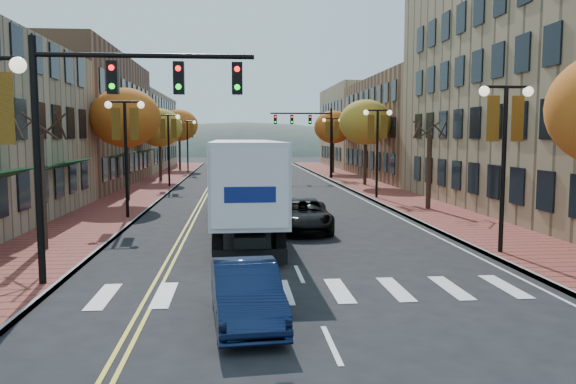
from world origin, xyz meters
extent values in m
plane|color=black|center=(0.00, 0.00, 0.00)|extent=(200.00, 200.00, 0.00)
cube|color=brown|center=(-9.00, 32.50, 0.07)|extent=(4.00, 85.00, 0.15)
cube|color=brown|center=(9.00, 32.50, 0.07)|extent=(4.00, 85.00, 0.15)
cube|color=brown|center=(-17.00, 36.00, 5.50)|extent=(12.00, 24.00, 11.00)
cube|color=#9E8966|center=(-17.00, 61.00, 4.75)|extent=(12.00, 26.00, 9.50)
cube|color=brown|center=(18.50, 42.00, 5.00)|extent=(15.00, 24.00, 10.00)
cube|color=#9E8966|center=(18.50, 64.00, 5.50)|extent=(15.00, 20.00, 11.00)
cylinder|color=#382619|center=(-9.00, 8.00, 2.25)|extent=(0.28, 0.28, 4.20)
cylinder|color=#382619|center=(-9.00, 24.00, 2.60)|extent=(0.28, 0.28, 4.90)
ellipsoid|color=#C96B17|center=(-9.00, 24.00, 5.46)|extent=(4.48, 4.48, 3.81)
cylinder|color=#382619|center=(-9.00, 40.00, 2.42)|extent=(0.28, 0.28, 4.55)
ellipsoid|color=gold|center=(-9.00, 40.00, 5.07)|extent=(4.16, 4.16, 3.54)
cylinder|color=#382619|center=(-9.00, 58.00, 2.67)|extent=(0.28, 0.28, 5.04)
ellipsoid|color=#C96B17|center=(-9.00, 58.00, 5.62)|extent=(4.61, 4.61, 3.92)
cylinder|color=#382619|center=(9.00, 18.00, 2.25)|extent=(0.28, 0.28, 4.20)
cylinder|color=#382619|center=(9.00, 34.00, 2.60)|extent=(0.28, 0.28, 4.90)
ellipsoid|color=gold|center=(9.00, 34.00, 5.46)|extent=(4.48, 4.48, 3.81)
cylinder|color=#382619|center=(9.00, 50.00, 2.53)|extent=(0.28, 0.28, 4.76)
ellipsoid|color=#C96B17|center=(9.00, 50.00, 5.30)|extent=(4.35, 4.35, 3.70)
sphere|color=#FFF2CC|center=(-6.70, 0.00, 5.85)|extent=(0.36, 0.36, 0.36)
cube|color=#AC7117|center=(-7.05, 0.00, 4.90)|extent=(0.45, 0.03, 1.60)
cylinder|color=black|center=(-7.50, 16.00, 3.00)|extent=(0.16, 0.16, 6.00)
cylinder|color=black|center=(-7.50, 16.00, 6.00)|extent=(1.60, 0.10, 0.10)
sphere|color=#FFF2CC|center=(-8.30, 16.00, 5.85)|extent=(0.36, 0.36, 0.36)
sphere|color=#FFF2CC|center=(-6.70, 16.00, 5.85)|extent=(0.36, 0.36, 0.36)
cube|color=#AC7117|center=(-7.95, 16.00, 4.90)|extent=(0.45, 0.03, 1.60)
cube|color=#AC7117|center=(-7.05, 16.00, 4.90)|extent=(0.45, 0.03, 1.60)
cylinder|color=black|center=(-7.50, 34.00, 3.00)|extent=(0.16, 0.16, 6.00)
cylinder|color=black|center=(-7.50, 34.00, 6.00)|extent=(1.60, 0.10, 0.10)
sphere|color=#FFF2CC|center=(-8.30, 34.00, 5.85)|extent=(0.36, 0.36, 0.36)
sphere|color=#FFF2CC|center=(-6.70, 34.00, 5.85)|extent=(0.36, 0.36, 0.36)
cube|color=#AC7117|center=(-7.95, 34.00, 4.90)|extent=(0.45, 0.03, 1.60)
cube|color=#AC7117|center=(-7.05, 34.00, 4.90)|extent=(0.45, 0.03, 1.60)
cylinder|color=black|center=(-7.50, 52.00, 3.00)|extent=(0.16, 0.16, 6.00)
cylinder|color=black|center=(-7.50, 52.00, 6.00)|extent=(1.60, 0.10, 0.10)
sphere|color=#FFF2CC|center=(-8.30, 52.00, 5.85)|extent=(0.36, 0.36, 0.36)
sphere|color=#FFF2CC|center=(-6.70, 52.00, 5.85)|extent=(0.36, 0.36, 0.36)
cube|color=#AC7117|center=(-7.95, 52.00, 4.90)|extent=(0.45, 0.03, 1.60)
cube|color=#AC7117|center=(-7.05, 52.00, 4.90)|extent=(0.45, 0.03, 1.60)
cylinder|color=black|center=(7.50, 6.00, 3.00)|extent=(0.16, 0.16, 6.00)
cylinder|color=black|center=(7.50, 6.00, 6.00)|extent=(1.60, 0.10, 0.10)
sphere|color=#FFF2CC|center=(6.70, 6.00, 5.85)|extent=(0.36, 0.36, 0.36)
sphere|color=#FFF2CC|center=(8.30, 6.00, 5.85)|extent=(0.36, 0.36, 0.36)
cube|color=#AC7117|center=(7.05, 6.00, 4.90)|extent=(0.45, 0.03, 1.60)
cube|color=#AC7117|center=(7.95, 6.00, 4.90)|extent=(0.45, 0.03, 1.60)
cylinder|color=black|center=(7.50, 24.00, 3.00)|extent=(0.16, 0.16, 6.00)
cylinder|color=black|center=(7.50, 24.00, 6.00)|extent=(1.60, 0.10, 0.10)
sphere|color=#FFF2CC|center=(6.70, 24.00, 5.85)|extent=(0.36, 0.36, 0.36)
sphere|color=#FFF2CC|center=(8.30, 24.00, 5.85)|extent=(0.36, 0.36, 0.36)
cube|color=#AC7117|center=(7.05, 24.00, 4.90)|extent=(0.45, 0.03, 1.60)
cube|color=#AC7117|center=(7.95, 24.00, 4.90)|extent=(0.45, 0.03, 1.60)
cylinder|color=black|center=(7.50, 42.00, 3.00)|extent=(0.16, 0.16, 6.00)
cylinder|color=black|center=(7.50, 42.00, 6.00)|extent=(1.60, 0.10, 0.10)
sphere|color=#FFF2CC|center=(6.70, 42.00, 5.85)|extent=(0.36, 0.36, 0.36)
sphere|color=#FFF2CC|center=(8.30, 42.00, 5.85)|extent=(0.36, 0.36, 0.36)
cube|color=#AC7117|center=(7.05, 42.00, 4.90)|extent=(0.45, 0.03, 1.60)
cube|color=#AC7117|center=(7.95, 42.00, 4.90)|extent=(0.45, 0.03, 1.60)
cylinder|color=black|center=(-7.40, 3.00, 3.50)|extent=(0.20, 0.20, 7.00)
cylinder|color=black|center=(-4.40, 3.00, 6.50)|extent=(6.00, 0.14, 0.14)
cube|color=black|center=(-5.30, 3.00, 5.90)|extent=(0.30, 0.25, 0.90)
sphere|color=#FF0C0C|center=(-5.30, 2.86, 6.15)|extent=(0.16, 0.16, 0.16)
cube|color=black|center=(-3.50, 3.00, 5.90)|extent=(0.30, 0.25, 0.90)
sphere|color=#FF0C0C|center=(-3.50, 2.86, 6.15)|extent=(0.16, 0.16, 0.16)
cube|color=black|center=(-1.88, 3.00, 5.90)|extent=(0.30, 0.25, 0.90)
sphere|color=#FF0C0C|center=(-1.88, 2.86, 6.15)|extent=(0.16, 0.16, 0.16)
cylinder|color=black|center=(7.40, 42.00, 3.50)|extent=(0.20, 0.20, 7.00)
cylinder|color=black|center=(4.40, 42.00, 6.50)|extent=(6.00, 0.14, 0.14)
cube|color=black|center=(5.30, 42.00, 5.90)|extent=(0.30, 0.25, 0.90)
sphere|color=#FF0C0C|center=(5.30, 41.86, 6.15)|extent=(0.16, 0.16, 0.16)
cube|color=black|center=(3.50, 42.00, 5.90)|extent=(0.30, 0.25, 0.90)
sphere|color=#FF0C0C|center=(3.50, 41.86, 6.15)|extent=(0.16, 0.16, 0.16)
cube|color=black|center=(1.88, 42.00, 5.90)|extent=(0.30, 0.25, 0.90)
sphere|color=#FF0C0C|center=(1.88, 41.86, 6.15)|extent=(0.16, 0.16, 0.16)
cube|color=black|center=(-1.60, 11.23, 0.87)|extent=(1.21, 13.29, 0.36)
cube|color=silver|center=(-1.60, 11.23, 2.66)|extent=(2.85, 13.32, 2.86)
cube|color=black|center=(-1.72, 19.40, 1.69)|extent=(2.60, 3.10, 2.55)
cylinder|color=black|center=(-2.60, 5.91, 0.51)|extent=(0.37, 1.03, 1.02)
cylinder|color=black|center=(-0.45, 5.94, 0.51)|extent=(0.37, 1.03, 1.02)
cylinder|color=black|center=(-2.61, 7.13, 0.51)|extent=(0.37, 1.03, 1.02)
cylinder|color=black|center=(-0.47, 7.16, 0.51)|extent=(0.37, 1.03, 1.02)
cylinder|color=black|center=(-2.77, 18.16, 0.51)|extent=(0.37, 1.03, 1.02)
cylinder|color=black|center=(-0.63, 18.19, 0.51)|extent=(0.37, 1.03, 1.02)
cylinder|color=black|center=(-2.81, 20.41, 0.51)|extent=(0.37, 1.03, 1.02)
cylinder|color=black|center=(-0.66, 20.44, 0.51)|extent=(0.37, 1.03, 1.02)
imported|color=#0E1938|center=(-1.73, -0.42, 0.70)|extent=(1.82, 4.33, 1.39)
imported|color=black|center=(1.08, 11.97, 0.72)|extent=(2.66, 5.33, 1.45)
imported|color=beige|center=(-2.06, 52.90, 0.78)|extent=(2.41, 4.80, 1.57)
imported|color=#96969D|center=(1.06, 64.61, 0.62)|extent=(2.19, 4.43, 1.24)
imported|color=#9E9FA5|center=(0.62, 68.49, 0.74)|extent=(1.77, 4.56, 1.48)
camera|label=1|loc=(-1.91, -13.06, 4.29)|focal=35.00mm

